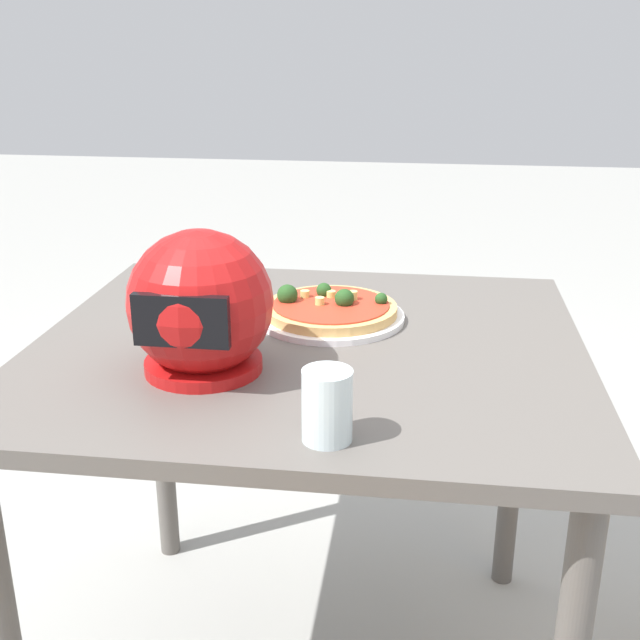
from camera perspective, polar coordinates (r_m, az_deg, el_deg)
The scene contains 5 objects.
dining_table at distance 1.47m, azimuth -0.82°, elevation -5.15°, with size 0.98×0.89×0.77m.
pizza_plate at distance 1.54m, azimuth 0.78°, elevation 0.24°, with size 0.28×0.28×0.01m, color white.
pizza at distance 1.53m, azimuth 0.71°, elevation 0.92°, with size 0.26×0.26×0.05m.
motorcycle_helmet at distance 1.29m, azimuth -8.58°, elevation 1.01°, with size 0.24×0.24×0.24m.
drinking_glass at distance 1.08m, azimuth 0.52°, elevation -6.16°, with size 0.07×0.07×0.10m, color silver.
Camera 1 is at (-0.20, 1.32, 1.30)m, focal length 44.60 mm.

